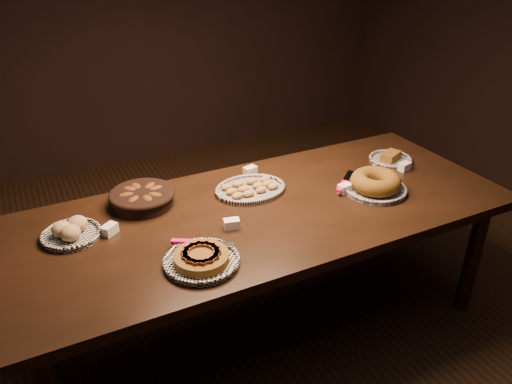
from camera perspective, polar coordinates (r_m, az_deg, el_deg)
name	(u,v)px	position (r m, az deg, el deg)	size (l,w,h in m)	color
ground	(265,325)	(2.86, 1.07, -14.93)	(5.00, 5.00, 0.00)	black
buffet_table	(267,221)	(2.45, 1.21, -3.30)	(2.40, 1.00, 0.75)	black
apple_tart_plate	(201,259)	(2.03, -6.26, -7.62)	(0.32, 0.33, 0.06)	white
madeleine_platter	(250,188)	(2.55, -0.66, 0.41)	(0.36, 0.30, 0.04)	black
bundt_cake_plate	(375,184)	(2.61, 13.48, 0.92)	(0.37, 0.38, 0.10)	black
croissant_basket	(142,197)	(2.47, -12.86, -0.51)	(0.39, 0.39, 0.08)	black
bread_roll_plate	(71,232)	(2.32, -20.43, -4.28)	(0.26, 0.26, 0.08)	white
loaf_plate	(390,159)	(2.97, 15.10, 3.69)	(0.24, 0.24, 0.06)	black
tent_cards	(276,193)	(2.49, 2.26, -0.14)	(1.68, 0.52, 0.04)	white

